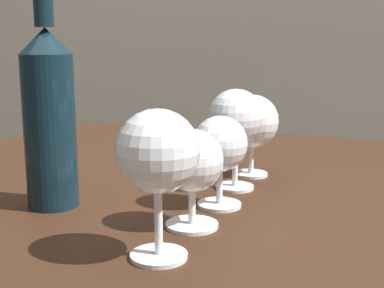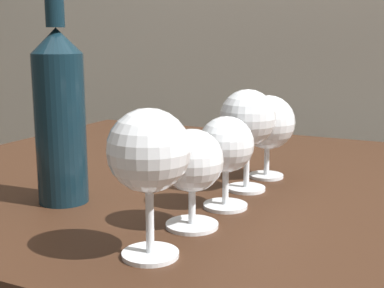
% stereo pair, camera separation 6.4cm
% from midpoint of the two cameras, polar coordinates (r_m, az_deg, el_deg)
% --- Properties ---
extents(dining_table, '(1.30, 0.90, 0.74)m').
position_cam_midpoint_polar(dining_table, '(0.90, 11.08, -9.93)').
color(dining_table, '#382114').
rests_on(dining_table, ground_plane).
extents(wine_glass_port, '(0.09, 0.09, 0.16)m').
position_cam_midpoint_polar(wine_glass_port, '(0.55, -1.39, -1.08)').
color(wine_glass_port, white).
rests_on(wine_glass_port, dining_table).
extents(wine_glass_amber, '(0.08, 0.08, 0.12)m').
position_cam_midpoint_polar(wine_glass_amber, '(0.64, 2.84, -2.08)').
color(wine_glass_amber, white).
rests_on(wine_glass_amber, dining_table).
extents(wine_glass_merlot, '(0.08, 0.08, 0.13)m').
position_cam_midpoint_polar(wine_glass_merlot, '(0.72, 6.23, -0.24)').
color(wine_glass_merlot, white).
rests_on(wine_glass_merlot, dining_table).
extents(wine_glass_white, '(0.09, 0.09, 0.16)m').
position_cam_midpoint_polar(wine_glass_white, '(0.81, 8.29, 2.64)').
color(wine_glass_white, white).
rests_on(wine_glass_white, dining_table).
extents(wine_glass_chardonnay, '(0.09, 0.09, 0.14)m').
position_cam_midpoint_polar(wine_glass_chardonnay, '(0.89, 10.24, 2.16)').
color(wine_glass_chardonnay, white).
rests_on(wine_glass_chardonnay, dining_table).
extents(wine_bottle, '(0.07, 0.07, 0.33)m').
position_cam_midpoint_polar(wine_bottle, '(0.75, -11.77, 3.40)').
color(wine_bottle, '#0F232D').
rests_on(wine_bottle, dining_table).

